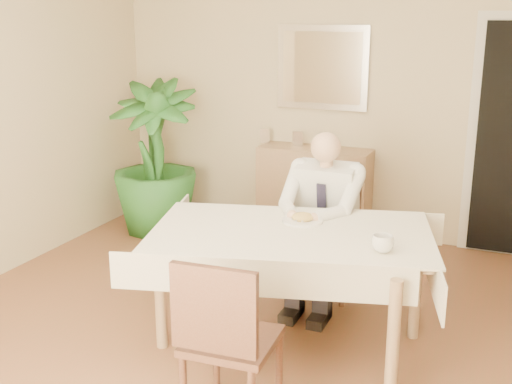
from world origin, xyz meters
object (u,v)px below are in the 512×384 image
at_px(seated_man, 320,213).
at_px(potted_palm, 155,158).
at_px(dining_table, 291,244).
at_px(coffee_mug, 383,244).
at_px(chair_far, 330,231).
at_px(sideboard, 314,191).
at_px(chair_near, 225,335).

relative_size(seated_man, potted_palm, 0.86).
xyz_separation_m(dining_table, coffee_mug, (0.59, -0.14, 0.13)).
height_order(seated_man, coffee_mug, seated_man).
relative_size(coffee_mug, potted_palm, 0.09).
xyz_separation_m(chair_far, potted_palm, (-1.92, 0.67, 0.25)).
height_order(chair_far, seated_man, seated_man).
bearing_deg(coffee_mug, seated_man, 129.00).
bearing_deg(sideboard, coffee_mug, -63.17).
bearing_deg(chair_near, coffee_mug, 50.47).
bearing_deg(chair_far, chair_near, -84.05).
relative_size(seated_man, sideboard, 1.20).
bearing_deg(chair_near, dining_table, 86.58).
bearing_deg(sideboard, potted_palm, -160.23).
relative_size(chair_near, potted_palm, 0.64).
bearing_deg(seated_man, coffee_mug, -51.00).
height_order(coffee_mug, sideboard, coffee_mug).
height_order(dining_table, coffee_mug, coffee_mug).
relative_size(chair_far, chair_near, 0.91).
bearing_deg(seated_man, chair_far, 90.00).
bearing_deg(potted_palm, chair_near, -52.40).
xyz_separation_m(seated_man, coffee_mug, (0.59, -0.73, 0.11)).
xyz_separation_m(chair_near, sideboard, (-0.50, 2.99, -0.10)).
bearing_deg(coffee_mug, potted_palm, 146.16).
xyz_separation_m(chair_far, sideboard, (-0.51, 1.17, -0.05)).
height_order(dining_table, potted_palm, potted_palm).
relative_size(chair_far, seated_man, 0.67).
distance_m(sideboard, potted_palm, 1.53).
bearing_deg(dining_table, chair_near, -105.01).
xyz_separation_m(dining_table, seated_man, (-0.00, 0.59, 0.02)).
relative_size(seated_man, coffee_mug, 10.12).
bearing_deg(coffee_mug, sideboard, 116.63).
height_order(chair_near, sideboard, chair_near).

